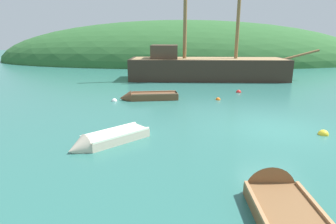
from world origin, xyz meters
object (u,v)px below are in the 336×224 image
sailing_ship (205,71)px  buoy_orange (218,100)px  buoy_yellow (323,135)px  rowboat_outer_left (279,205)px  buoy_red (239,92)px  rowboat_far (147,97)px  buoy_white (114,101)px  rowboat_near_dock (105,141)px

sailing_ship → buoy_orange: bearing=-90.0°
buoy_yellow → rowboat_outer_left: bearing=-124.2°
buoy_orange → buoy_red: buoy_red is taller
rowboat_outer_left → rowboat_far: bearing=20.1°
sailing_ship → buoy_white: (-5.91, -8.57, -0.70)m
rowboat_far → buoy_orange: rowboat_far is taller
rowboat_near_dock → sailing_ship: bearing=-152.4°
buoy_yellow → buoy_orange: bearing=119.3°
rowboat_far → buoy_white: 1.88m
rowboat_far → buoy_yellow: 9.38m
buoy_red → buoy_white: (-7.66, -2.92, 0.00)m
sailing_ship → rowboat_near_dock: size_ratio=5.80×
rowboat_far → buoy_yellow: rowboat_far is taller
buoy_orange → buoy_white: buoy_white is taller
rowboat_near_dock → buoy_white: size_ratio=8.38×
sailing_ship → buoy_orange: (0.10, -7.95, -0.70)m
buoy_yellow → buoy_red: size_ratio=1.13×
rowboat_outer_left → buoy_orange: (0.03, 10.63, -0.09)m
sailing_ship → rowboat_far: sailing_ship is taller
rowboat_near_dock → buoy_yellow: rowboat_near_dock is taller
buoy_yellow → buoy_red: bearing=101.2°
buoy_orange → rowboat_outer_left: bearing=-90.2°
rowboat_far → buoy_orange: bearing=172.2°
sailing_ship → buoy_white: sailing_ship is taller
rowboat_outer_left → buoy_white: rowboat_outer_left is taller
rowboat_near_dock → buoy_white: 6.59m
sailing_ship → rowboat_outer_left: sailing_ship is taller
buoy_orange → buoy_red: bearing=54.3°
rowboat_far → buoy_red: size_ratio=10.25×
rowboat_far → buoy_yellow: bearing=133.5°
buoy_yellow → buoy_white: buoy_yellow is taller
rowboat_outer_left → buoy_yellow: (3.28, 4.84, -0.09)m
rowboat_near_dock → buoy_orange: (4.81, 7.09, -0.09)m
rowboat_outer_left → sailing_ship: bearing=-1.3°
rowboat_near_dock → buoy_red: 11.40m
buoy_red → rowboat_near_dock: bearing=-124.5°
rowboat_outer_left → rowboat_far: (-4.17, 10.53, 0.04)m
rowboat_far → buoy_white: size_ratio=10.79×
rowboat_near_dock → buoy_white: bearing=-124.6°
buoy_orange → buoy_white: bearing=-174.1°
rowboat_outer_left → buoy_orange: bearing=-1.7°
rowboat_far → buoy_red: (5.86, 2.39, -0.13)m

